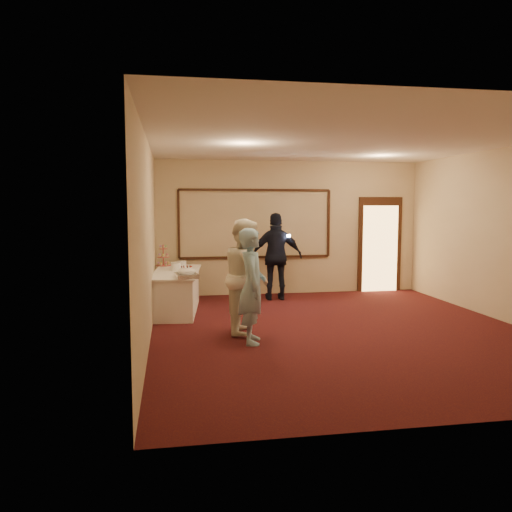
{
  "coord_description": "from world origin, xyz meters",
  "views": [
    {
      "loc": [
        -2.67,
        -7.53,
        2.0
      ],
      "look_at": [
        -1.25,
        0.78,
        1.15
      ],
      "focal_mm": 35.0,
      "sensor_mm": 36.0,
      "label": 1
    }
  ],
  "objects_px": {
    "plate_stack_b": "(182,265)",
    "cupcake_stand": "(163,257)",
    "pavlova_tray": "(186,273)",
    "tart": "(186,272)",
    "man": "(252,286)",
    "buffet_table": "(176,291)",
    "plate_stack_a": "(176,266)",
    "woman": "(246,276)",
    "guest": "(277,256)"
  },
  "relations": [
    {
      "from": "woman",
      "to": "buffet_table",
      "type": "bearing_deg",
      "value": 41.49
    },
    {
      "from": "buffet_table",
      "to": "plate_stack_b",
      "type": "height_order",
      "value": "plate_stack_b"
    },
    {
      "from": "pavlova_tray",
      "to": "tart",
      "type": "xyz_separation_m",
      "value": [
        0.01,
        0.48,
        -0.05
      ]
    },
    {
      "from": "tart",
      "to": "pavlova_tray",
      "type": "bearing_deg",
      "value": -91.2
    },
    {
      "from": "buffet_table",
      "to": "guest",
      "type": "relative_size",
      "value": 1.2
    },
    {
      "from": "buffet_table",
      "to": "guest",
      "type": "xyz_separation_m",
      "value": [
        2.12,
        0.88,
        0.54
      ]
    },
    {
      "from": "cupcake_stand",
      "to": "woman",
      "type": "relative_size",
      "value": 0.26
    },
    {
      "from": "tart",
      "to": "guest",
      "type": "relative_size",
      "value": 0.15
    },
    {
      "from": "buffet_table",
      "to": "tart",
      "type": "relative_size",
      "value": 8.11
    },
    {
      "from": "buffet_table",
      "to": "pavlova_tray",
      "type": "distance_m",
      "value": 1.0
    },
    {
      "from": "plate_stack_a",
      "to": "buffet_table",
      "type": "bearing_deg",
      "value": -90.7
    },
    {
      "from": "buffet_table",
      "to": "plate_stack_b",
      "type": "bearing_deg",
      "value": 72.04
    },
    {
      "from": "cupcake_stand",
      "to": "man",
      "type": "relative_size",
      "value": 0.28
    },
    {
      "from": "buffet_table",
      "to": "cupcake_stand",
      "type": "distance_m",
      "value": 1.12
    },
    {
      "from": "plate_stack_a",
      "to": "plate_stack_b",
      "type": "distance_m",
      "value": 0.28
    },
    {
      "from": "plate_stack_b",
      "to": "buffet_table",
      "type": "bearing_deg",
      "value": -107.96
    },
    {
      "from": "pavlova_tray",
      "to": "man",
      "type": "bearing_deg",
      "value": -59.4
    },
    {
      "from": "buffet_table",
      "to": "tart",
      "type": "xyz_separation_m",
      "value": [
        0.18,
        -0.38,
        0.41
      ]
    },
    {
      "from": "woman",
      "to": "guest",
      "type": "bearing_deg",
      "value": -11.6
    },
    {
      "from": "plate_stack_b",
      "to": "man",
      "type": "xyz_separation_m",
      "value": [
        0.95,
        -2.74,
        -0.01
      ]
    },
    {
      "from": "man",
      "to": "guest",
      "type": "height_order",
      "value": "guest"
    },
    {
      "from": "tart",
      "to": "guest",
      "type": "bearing_deg",
      "value": 32.91
    },
    {
      "from": "pavlova_tray",
      "to": "plate_stack_a",
      "type": "xyz_separation_m",
      "value": [
        -0.17,
        0.96,
        -0.0
      ]
    },
    {
      "from": "cupcake_stand",
      "to": "plate_stack_a",
      "type": "xyz_separation_m",
      "value": [
        0.25,
        -0.84,
        -0.09
      ]
    },
    {
      "from": "pavlova_tray",
      "to": "plate_stack_b",
      "type": "relative_size",
      "value": 2.91
    },
    {
      "from": "plate_stack_b",
      "to": "man",
      "type": "distance_m",
      "value": 2.9
    },
    {
      "from": "cupcake_stand",
      "to": "man",
      "type": "bearing_deg",
      "value": -68.43
    },
    {
      "from": "cupcake_stand",
      "to": "plate_stack_b",
      "type": "height_order",
      "value": "cupcake_stand"
    },
    {
      "from": "plate_stack_b",
      "to": "guest",
      "type": "bearing_deg",
      "value": 14.67
    },
    {
      "from": "plate_stack_b",
      "to": "cupcake_stand",
      "type": "bearing_deg",
      "value": 121.52
    },
    {
      "from": "pavlova_tray",
      "to": "plate_stack_a",
      "type": "relative_size",
      "value": 2.83
    },
    {
      "from": "woman",
      "to": "plate_stack_a",
      "type": "bearing_deg",
      "value": 40.12
    },
    {
      "from": "plate_stack_b",
      "to": "man",
      "type": "bearing_deg",
      "value": -70.8
    },
    {
      "from": "tart",
      "to": "woman",
      "type": "bearing_deg",
      "value": -56.91
    },
    {
      "from": "plate_stack_b",
      "to": "man",
      "type": "relative_size",
      "value": 0.11
    },
    {
      "from": "plate_stack_a",
      "to": "woman",
      "type": "bearing_deg",
      "value": -59.99
    },
    {
      "from": "plate_stack_a",
      "to": "guest",
      "type": "bearing_deg",
      "value": 20.16
    },
    {
      "from": "cupcake_stand",
      "to": "woman",
      "type": "bearing_deg",
      "value": -63.91
    },
    {
      "from": "pavlova_tray",
      "to": "cupcake_stand",
      "type": "xyz_separation_m",
      "value": [
        -0.42,
        1.8,
        0.09
      ]
    },
    {
      "from": "guest",
      "to": "man",
      "type": "bearing_deg",
      "value": 77.19
    },
    {
      "from": "plate_stack_a",
      "to": "tart",
      "type": "xyz_separation_m",
      "value": [
        0.18,
        -0.48,
        -0.05
      ]
    },
    {
      "from": "tart",
      "to": "man",
      "type": "distance_m",
      "value": 2.19
    },
    {
      "from": "cupcake_stand",
      "to": "plate_stack_b",
      "type": "bearing_deg",
      "value": -58.48
    },
    {
      "from": "tart",
      "to": "buffet_table",
      "type": "bearing_deg",
      "value": 114.71
    },
    {
      "from": "pavlova_tray",
      "to": "cupcake_stand",
      "type": "height_order",
      "value": "cupcake_stand"
    },
    {
      "from": "cupcake_stand",
      "to": "woman",
      "type": "xyz_separation_m",
      "value": [
        1.32,
        -2.7,
        -0.04
      ]
    },
    {
      "from": "plate_stack_a",
      "to": "guest",
      "type": "relative_size",
      "value": 0.1
    },
    {
      "from": "buffet_table",
      "to": "plate_stack_b",
      "type": "xyz_separation_m",
      "value": [
        0.11,
        0.35,
        0.46
      ]
    },
    {
      "from": "cupcake_stand",
      "to": "guest",
      "type": "relative_size",
      "value": 0.26
    },
    {
      "from": "guest",
      "to": "buffet_table",
      "type": "bearing_deg",
      "value": 27.56
    }
  ]
}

